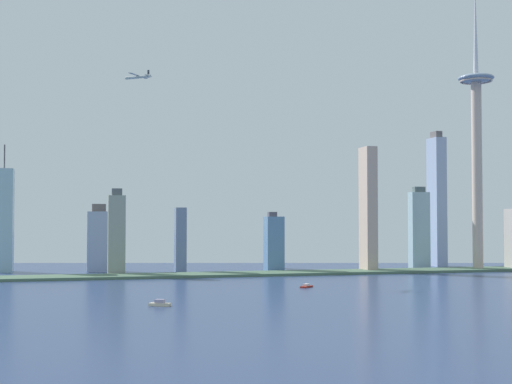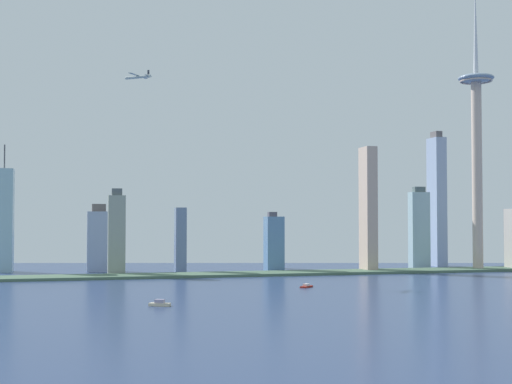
{
  "view_description": "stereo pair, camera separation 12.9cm",
  "coord_description": "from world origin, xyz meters",
  "px_view_note": "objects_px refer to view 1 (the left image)",
  "views": [
    {
      "loc": [
        -199.13,
        -294.78,
        62.5
      ],
      "look_at": [
        -7.94,
        466.35,
        91.57
      ],
      "focal_mm": 50.1,
      "sensor_mm": 36.0,
      "label": 1
    },
    {
      "loc": [
        -199.0,
        -294.81,
        62.5
      ],
      "look_at": [
        -7.94,
        466.35,
        91.57
      ],
      "focal_mm": 50.1,
      "sensor_mm": 36.0,
      "label": 2
    }
  ],
  "objects_px": {
    "skyscraper_0": "(274,244)",
    "skyscraper_8": "(180,240)",
    "skyscraper_3": "(272,243)",
    "skyscraper_4": "(368,209)",
    "boat_0": "(160,304)",
    "observation_tower": "(477,128)",
    "skyscraper_5": "(419,229)",
    "skyscraper_7": "(99,240)",
    "skyscraper_6": "(4,220)",
    "skyscraper_2": "(117,234)",
    "boat_1": "(306,286)",
    "airplane": "(138,77)",
    "skyscraper_9": "(437,201)"
  },
  "relations": [
    {
      "from": "skyscraper_0",
      "to": "skyscraper_9",
      "type": "height_order",
      "value": "skyscraper_9"
    },
    {
      "from": "skyscraper_2",
      "to": "skyscraper_5",
      "type": "relative_size",
      "value": 0.94
    },
    {
      "from": "skyscraper_3",
      "to": "skyscraper_8",
      "type": "relative_size",
      "value": 0.94
    },
    {
      "from": "airplane",
      "to": "skyscraper_7",
      "type": "bearing_deg",
      "value": -29.57
    },
    {
      "from": "boat_0",
      "to": "skyscraper_5",
      "type": "bearing_deg",
      "value": 66.95
    },
    {
      "from": "skyscraper_4",
      "to": "observation_tower",
      "type": "bearing_deg",
      "value": -5.49
    },
    {
      "from": "skyscraper_0",
      "to": "boat_0",
      "type": "xyz_separation_m",
      "value": [
        -166.85,
        -296.05,
        -30.56
      ]
    },
    {
      "from": "skyscraper_8",
      "to": "airplane",
      "type": "distance_m",
      "value": 191.54
    },
    {
      "from": "skyscraper_5",
      "to": "airplane",
      "type": "distance_m",
      "value": 392.64
    },
    {
      "from": "skyscraper_8",
      "to": "boat_0",
      "type": "height_order",
      "value": "skyscraper_8"
    },
    {
      "from": "skyscraper_3",
      "to": "skyscraper_9",
      "type": "relative_size",
      "value": 0.4
    },
    {
      "from": "skyscraper_6",
      "to": "airplane",
      "type": "xyz_separation_m",
      "value": [
        145.53,
        -106.14,
        155.32
      ]
    },
    {
      "from": "skyscraper_2",
      "to": "boat_1",
      "type": "bearing_deg",
      "value": -48.78
    },
    {
      "from": "skyscraper_3",
      "to": "skyscraper_4",
      "type": "relative_size",
      "value": 0.48
    },
    {
      "from": "skyscraper_5",
      "to": "skyscraper_7",
      "type": "xyz_separation_m",
      "value": [
        -390.49,
        46.14,
        -11.9
      ]
    },
    {
      "from": "skyscraper_7",
      "to": "airplane",
      "type": "relative_size",
      "value": 2.73
    },
    {
      "from": "skyscraper_2",
      "to": "skyscraper_7",
      "type": "relative_size",
      "value": 1.2
    },
    {
      "from": "skyscraper_7",
      "to": "boat_1",
      "type": "height_order",
      "value": "skyscraper_7"
    },
    {
      "from": "skyscraper_8",
      "to": "boat_1",
      "type": "distance_m",
      "value": 222.66
    },
    {
      "from": "skyscraper_0",
      "to": "airplane",
      "type": "distance_m",
      "value": 247.16
    },
    {
      "from": "observation_tower",
      "to": "boat_1",
      "type": "bearing_deg",
      "value": -150.55
    },
    {
      "from": "skyscraper_7",
      "to": "boat_0",
      "type": "bearing_deg",
      "value": -84.64
    },
    {
      "from": "skyscraper_2",
      "to": "airplane",
      "type": "height_order",
      "value": "airplane"
    },
    {
      "from": "skyscraper_4",
      "to": "boat_0",
      "type": "distance_m",
      "value": 391.08
    },
    {
      "from": "skyscraper_3",
      "to": "boat_0",
      "type": "bearing_deg",
      "value": -117.18
    },
    {
      "from": "observation_tower",
      "to": "skyscraper_2",
      "type": "distance_m",
      "value": 445.19
    },
    {
      "from": "skyscraper_0",
      "to": "skyscraper_2",
      "type": "distance_m",
      "value": 182.79
    },
    {
      "from": "skyscraper_7",
      "to": "skyscraper_8",
      "type": "distance_m",
      "value": 100.28
    },
    {
      "from": "skyscraper_2",
      "to": "boat_1",
      "type": "relative_size",
      "value": 6.32
    },
    {
      "from": "skyscraper_2",
      "to": "skyscraper_0",
      "type": "bearing_deg",
      "value": 2.4
    },
    {
      "from": "skyscraper_3",
      "to": "skyscraper_6",
      "type": "xyz_separation_m",
      "value": [
        -320.66,
        18.86,
        28.63
      ]
    },
    {
      "from": "skyscraper_3",
      "to": "skyscraper_7",
      "type": "height_order",
      "value": "skyscraper_7"
    },
    {
      "from": "skyscraper_4",
      "to": "skyscraper_5",
      "type": "relative_size",
      "value": 1.44
    },
    {
      "from": "skyscraper_3",
      "to": "boat_1",
      "type": "relative_size",
      "value": 4.67
    },
    {
      "from": "skyscraper_3",
      "to": "skyscraper_4",
      "type": "xyz_separation_m",
      "value": [
        94.8,
        -80.76,
        41.52
      ]
    },
    {
      "from": "observation_tower",
      "to": "skyscraper_5",
      "type": "height_order",
      "value": "observation_tower"
    },
    {
      "from": "skyscraper_2",
      "to": "airplane",
      "type": "xyz_separation_m",
      "value": [
        19.91,
        -25.76,
        170.36
      ]
    },
    {
      "from": "skyscraper_4",
      "to": "airplane",
      "type": "height_order",
      "value": "airplane"
    },
    {
      "from": "observation_tower",
      "to": "airplane",
      "type": "height_order",
      "value": "observation_tower"
    },
    {
      "from": "skyscraper_6",
      "to": "skyscraper_8",
      "type": "bearing_deg",
      "value": -16.99
    },
    {
      "from": "skyscraper_9",
      "to": "boat_0",
      "type": "relative_size",
      "value": 11.02
    },
    {
      "from": "skyscraper_2",
      "to": "skyscraper_6",
      "type": "relative_size",
      "value": 0.64
    },
    {
      "from": "skyscraper_9",
      "to": "skyscraper_5",
      "type": "bearing_deg",
      "value": -141.45
    },
    {
      "from": "skyscraper_0",
      "to": "skyscraper_8",
      "type": "height_order",
      "value": "skyscraper_8"
    },
    {
      "from": "boat_1",
      "to": "airplane",
      "type": "bearing_deg",
      "value": 85.97
    },
    {
      "from": "skyscraper_5",
      "to": "boat_0",
      "type": "height_order",
      "value": "skyscraper_5"
    },
    {
      "from": "skyscraper_4",
      "to": "skyscraper_7",
      "type": "bearing_deg",
      "value": 165.24
    },
    {
      "from": "boat_0",
      "to": "skyscraper_3",
      "type": "bearing_deg",
      "value": 89.4
    },
    {
      "from": "boat_1",
      "to": "airplane",
      "type": "distance_m",
      "value": 300.27
    },
    {
      "from": "skyscraper_0",
      "to": "skyscraper_7",
      "type": "bearing_deg",
      "value": 164.84
    }
  ]
}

